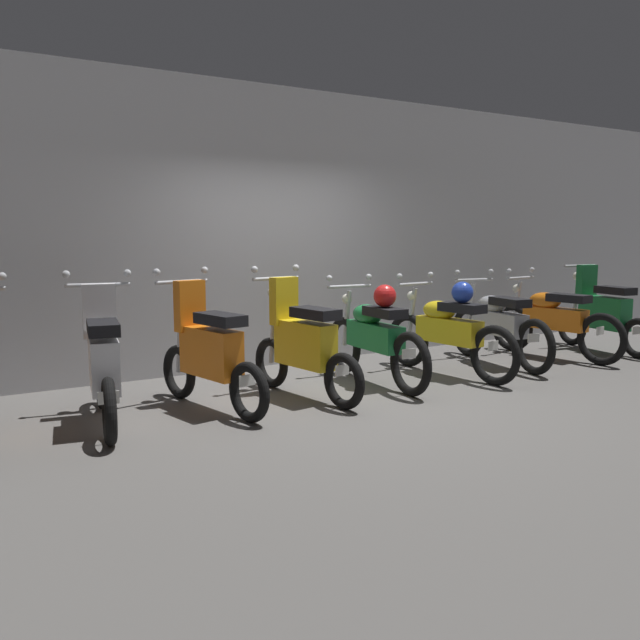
% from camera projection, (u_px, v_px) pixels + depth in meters
% --- Properties ---
extents(ground_plane, '(80.00, 80.00, 0.00)m').
position_uv_depth(ground_plane, '(354.00, 394.00, 6.70)').
color(ground_plane, '#565451').
extents(back_wall, '(16.63, 0.30, 3.35)m').
position_uv_depth(back_wall, '(266.00, 228.00, 8.11)').
color(back_wall, '#ADADB2').
rests_on(back_wall, ground).
extents(motorbike_slot_2, '(0.58, 1.67, 1.29)m').
position_uv_depth(motorbike_slot_2, '(103.00, 363.00, 5.60)').
color(motorbike_slot_2, black).
rests_on(motorbike_slot_2, ground).
extents(motorbike_slot_3, '(0.59, 1.67, 1.29)m').
position_uv_depth(motorbike_slot_3, '(208.00, 352.00, 6.09)').
color(motorbike_slot_3, black).
rests_on(motorbike_slot_3, ground).
extents(motorbike_slot_4, '(0.58, 1.68, 1.29)m').
position_uv_depth(motorbike_slot_4, '(302.00, 344.00, 6.54)').
color(motorbike_slot_4, black).
rests_on(motorbike_slot_4, ground).
extents(motorbike_slot_5, '(0.59, 1.95, 1.15)m').
position_uv_depth(motorbike_slot_5, '(374.00, 335.00, 7.14)').
color(motorbike_slot_5, black).
rests_on(motorbike_slot_5, ground).
extents(motorbike_slot_6, '(0.59, 1.95, 1.15)m').
position_uv_depth(motorbike_slot_6, '(448.00, 329.00, 7.55)').
color(motorbike_slot_6, black).
rests_on(motorbike_slot_6, ground).
extents(motorbike_slot_7, '(0.58, 1.94, 1.15)m').
position_uv_depth(motorbike_slot_7, '(498.00, 325.00, 8.19)').
color(motorbike_slot_7, black).
rests_on(motorbike_slot_7, ground).
extents(motorbike_slot_8, '(0.59, 1.95, 1.15)m').
position_uv_depth(motorbike_slot_8, '(553.00, 320.00, 8.64)').
color(motorbike_slot_8, black).
rests_on(motorbike_slot_8, ground).
extents(motorbike_slot_9, '(0.56, 1.68, 1.18)m').
position_uv_depth(motorbike_slot_9, '(602.00, 313.00, 9.11)').
color(motorbike_slot_9, black).
rests_on(motorbike_slot_9, ground).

